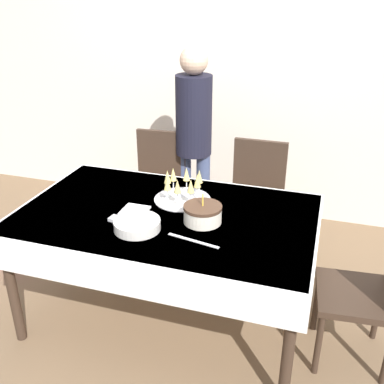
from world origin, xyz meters
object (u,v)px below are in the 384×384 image
(person_standing, at_px, (194,131))
(dining_chair_right_end, at_px, (374,284))
(birthday_cake, at_px, (203,214))
(plate_stack_main, at_px, (137,225))
(champagne_tray, at_px, (182,187))
(gift_bag, at_px, (16,249))
(dining_chair_far_right, at_px, (255,199))
(dining_chair_far_left, at_px, (159,186))

(person_standing, bearing_deg, dining_chair_right_end, -36.88)
(birthday_cake, xyz_separation_m, plate_stack_main, (-0.32, -0.19, -0.02))
(champagne_tray, bearing_deg, person_standing, 102.59)
(plate_stack_main, distance_m, person_standing, 1.26)
(person_standing, bearing_deg, gift_bag, -147.38)
(gift_bag, bearing_deg, dining_chair_far_right, 19.52)
(dining_chair_far_right, height_order, gift_bag, dining_chair_far_right)
(champagne_tray, relative_size, person_standing, 0.22)
(champagne_tray, distance_m, plate_stack_main, 0.45)
(dining_chair_far_right, relative_size, person_standing, 0.60)
(dining_chair_right_end, distance_m, champagne_tray, 1.22)
(gift_bag, bearing_deg, birthday_cake, -10.02)
(dining_chair_far_right, bearing_deg, plate_stack_main, -113.44)
(dining_chair_far_left, xyz_separation_m, birthday_cake, (0.63, -0.90, 0.30))
(dining_chair_far_left, height_order, birthday_cake, dining_chair_far_left)
(dining_chair_far_right, height_order, champagne_tray, champagne_tray)
(dining_chair_far_right, distance_m, dining_chair_right_end, 1.17)
(birthday_cake, bearing_deg, dining_chair_far_left, 124.94)
(plate_stack_main, height_order, gift_bag, plate_stack_main)
(birthday_cake, relative_size, gift_bag, 0.79)
(dining_chair_far_left, height_order, dining_chair_far_right, same)
(dining_chair_far_left, bearing_deg, dining_chair_right_end, -28.20)
(champagne_tray, xyz_separation_m, person_standing, (-0.18, 0.82, 0.10))
(birthday_cake, height_order, person_standing, person_standing)
(dining_chair_far_right, relative_size, dining_chair_right_end, 1.00)
(champagne_tray, bearing_deg, gift_bag, 178.26)
(dining_chair_far_right, xyz_separation_m, plate_stack_main, (-0.47, -1.09, 0.28))
(dining_chair_far_right, bearing_deg, person_standing, 163.81)
(dining_chair_right_end, xyz_separation_m, birthday_cake, (-0.96, -0.05, 0.30))
(person_standing, bearing_deg, champagne_tray, -77.41)
(dining_chair_right_end, bearing_deg, plate_stack_main, -169.52)
(dining_chair_far_left, xyz_separation_m, dining_chair_right_end, (1.59, -0.85, 0.00))
(dining_chair_far_left, distance_m, person_standing, 0.53)
(dining_chair_right_end, bearing_deg, person_standing, 143.12)
(birthday_cake, relative_size, plate_stack_main, 0.85)
(plate_stack_main, bearing_deg, dining_chair_far_right, 66.56)
(champagne_tray, height_order, person_standing, person_standing)
(champagne_tray, xyz_separation_m, plate_stack_main, (-0.12, -0.43, -0.06))
(person_standing, distance_m, gift_bag, 1.67)
(dining_chair_right_end, xyz_separation_m, gift_bag, (-2.55, 0.23, -0.41))
(gift_bag, bearing_deg, person_standing, 32.62)
(dining_chair_right_end, distance_m, birthday_cake, 1.01)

